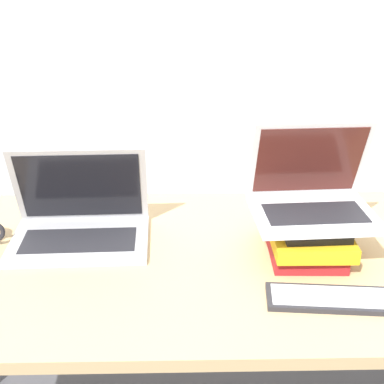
{
  "coord_description": "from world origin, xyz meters",
  "views": [
    {
      "loc": [
        -0.12,
        -0.81,
        1.44
      ],
      "look_at": [
        -0.1,
        0.4,
        0.91
      ],
      "focal_mm": 50.0,
      "sensor_mm": 36.0,
      "label": 1
    }
  ],
  "objects_px": {
    "book_stack": "(307,234)",
    "wireless_keyboard": "(330,299)",
    "laptop_left": "(80,222)",
    "laptop_on_books": "(312,195)"
  },
  "relations": [
    {
      "from": "laptop_left",
      "to": "wireless_keyboard",
      "type": "xyz_separation_m",
      "value": [
        0.61,
        -0.31,
        -0.04
      ]
    },
    {
      "from": "wireless_keyboard",
      "to": "book_stack",
      "type": "bearing_deg",
      "value": 91.96
    },
    {
      "from": "laptop_left",
      "to": "book_stack",
      "type": "xyz_separation_m",
      "value": [
        0.6,
        -0.09,
        0.0
      ]
    },
    {
      "from": "laptop_on_books",
      "to": "wireless_keyboard",
      "type": "xyz_separation_m",
      "value": [
        0.0,
        -0.23,
        -0.15
      ]
    },
    {
      "from": "laptop_left",
      "to": "laptop_on_books",
      "type": "bearing_deg",
      "value": -7.38
    },
    {
      "from": "laptop_left",
      "to": "book_stack",
      "type": "relative_size",
      "value": 1.42
    },
    {
      "from": "book_stack",
      "to": "laptop_on_books",
      "type": "xyz_separation_m",
      "value": [
        0.0,
        0.01,
        0.11
      ]
    },
    {
      "from": "book_stack",
      "to": "wireless_keyboard",
      "type": "distance_m",
      "value": 0.23
    },
    {
      "from": "laptop_left",
      "to": "laptop_on_books",
      "type": "height_order",
      "value": "laptop_on_books"
    },
    {
      "from": "laptop_left",
      "to": "wireless_keyboard",
      "type": "height_order",
      "value": "laptop_left"
    }
  ]
}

